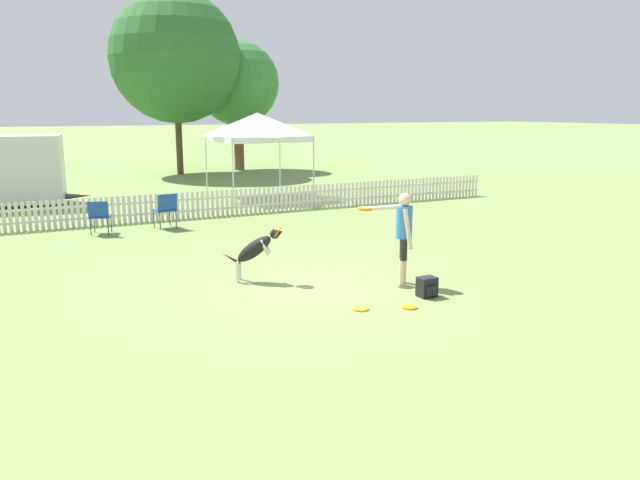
{
  "coord_description": "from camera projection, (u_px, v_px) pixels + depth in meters",
  "views": [
    {
      "loc": [
        -4.66,
        -9.3,
        3.0
      ],
      "look_at": [
        0.2,
        0.21,
        0.77
      ],
      "focal_mm": 35.0,
      "sensor_mm": 36.0,
      "label": 1
    }
  ],
  "objects": [
    {
      "name": "leaping_dog",
      "position": [
        256.0,
        248.0,
        11.02
      ],
      "size": [
        1.04,
        0.71,
        1.02
      ],
      "rotation": [
        0.0,
        0.0,
        -2.11
      ],
      "color": "black",
      "rests_on": "ground_plane"
    },
    {
      "name": "tree_left_grove",
      "position": [
        237.0,
        84.0,
        31.06
      ],
      "size": [
        4.16,
        4.16,
        6.4
      ],
      "color": "brown",
      "rests_on": "ground_plane"
    },
    {
      "name": "canopy_tent_main",
      "position": [
        258.0,
        127.0,
        21.36
      ],
      "size": [
        2.91,
        2.91,
        2.91
      ],
      "color": "silver",
      "rests_on": "ground_plane"
    },
    {
      "name": "picket_fence",
      "position": [
        190.0,
        205.0,
        17.58
      ],
      "size": [
        20.88,
        0.04,
        0.75
      ],
      "color": "silver",
      "rests_on": "ground_plane"
    },
    {
      "name": "tree_right_grove",
      "position": [
        175.0,
        58.0,
        28.67
      ],
      "size": [
        5.99,
        5.99,
        8.37
      ],
      "color": "#4C3823",
      "rests_on": "ground_plane"
    },
    {
      "name": "frisbee_midfield",
      "position": [
        423.0,
        295.0,
        10.3
      ],
      "size": [
        0.25,
        0.25,
        0.02
      ],
      "color": "orange",
      "rests_on": "ground_plane"
    },
    {
      "name": "folding_chair_center",
      "position": [
        99.0,
        214.0,
        15.24
      ],
      "size": [
        0.62,
        0.63,
        0.84
      ],
      "rotation": [
        0.0,
        0.0,
        2.81
      ],
      "color": "#333338",
      "rests_on": "ground_plane"
    },
    {
      "name": "folding_chair_blue_left",
      "position": [
        166.0,
        208.0,
        16.01
      ],
      "size": [
        0.58,
        0.59,
        0.91
      ],
      "rotation": [
        0.0,
        0.0,
        3.28
      ],
      "color": "#333338",
      "rests_on": "ground_plane"
    },
    {
      "name": "backpack_on_grass",
      "position": [
        427.0,
        287.0,
        10.19
      ],
      "size": [
        0.29,
        0.27,
        0.33
      ],
      "color": "black",
      "rests_on": "ground_plane"
    },
    {
      "name": "handler_person",
      "position": [
        402.0,
        228.0,
        10.78
      ],
      "size": [
        0.78,
        0.99,
        1.61
      ],
      "rotation": [
        0.0,
        0.0,
        1.03
      ],
      "color": "beige",
      "rests_on": "ground_plane"
    },
    {
      "name": "frisbee_near_handler",
      "position": [
        361.0,
        309.0,
        9.56
      ],
      "size": [
        0.25,
        0.25,
        0.02
      ],
      "color": "orange",
      "rests_on": "ground_plane"
    },
    {
      "name": "frisbee_near_dog",
      "position": [
        409.0,
        307.0,
        9.65
      ],
      "size": [
        0.25,
        0.25,
        0.02
      ],
      "color": "orange",
      "rests_on": "ground_plane"
    },
    {
      "name": "ground_plane",
      "position": [
        315.0,
        287.0,
        10.8
      ],
      "size": [
        240.0,
        240.0,
        0.0
      ],
      "primitive_type": "plane",
      "color": "olive"
    }
  ]
}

